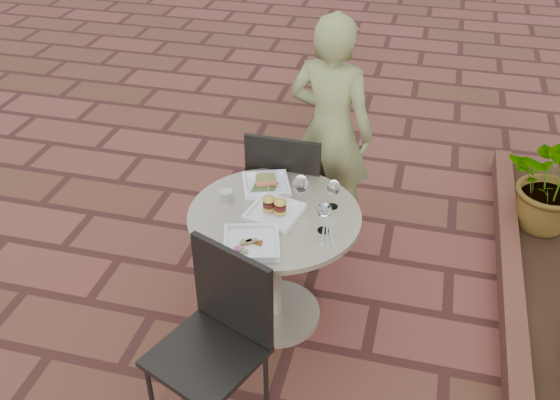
% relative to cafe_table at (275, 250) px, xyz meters
% --- Properties ---
extents(ground, '(60.00, 60.00, 0.00)m').
position_rel_cafe_table_xyz_m(ground, '(-0.28, 0.24, -0.48)').
color(ground, brown).
rests_on(ground, ground).
extents(cafe_table, '(0.90, 0.90, 0.73)m').
position_rel_cafe_table_xyz_m(cafe_table, '(0.00, 0.00, 0.00)').
color(cafe_table, gray).
rests_on(cafe_table, ground).
extents(chair_far, '(0.45, 0.45, 0.93)m').
position_rel_cafe_table_xyz_m(chair_far, '(-0.06, 0.53, 0.07)').
color(chair_far, black).
rests_on(chair_far, ground).
extents(chair_near, '(0.57, 0.57, 0.93)m').
position_rel_cafe_table_xyz_m(chair_near, '(-0.08, -0.67, 0.07)').
color(chair_near, black).
rests_on(chair_near, ground).
extents(diner, '(0.61, 0.47, 1.52)m').
position_rel_cafe_table_xyz_m(diner, '(0.13, 0.89, 0.27)').
color(diner, olive).
rests_on(diner, ground).
extents(plate_salmon, '(0.32, 0.32, 0.07)m').
position_rel_cafe_table_xyz_m(plate_salmon, '(-0.11, 0.23, 0.27)').
color(plate_salmon, white).
rests_on(plate_salmon, cafe_table).
extents(plate_sliders, '(0.30, 0.30, 0.16)m').
position_rel_cafe_table_xyz_m(plate_sliders, '(0.00, -0.01, 0.28)').
color(plate_sliders, white).
rests_on(plate_sliders, cafe_table).
extents(plate_tuna, '(0.33, 0.33, 0.03)m').
position_rel_cafe_table_xyz_m(plate_tuna, '(-0.04, -0.28, 0.26)').
color(plate_tuna, white).
rests_on(plate_tuna, cafe_table).
extents(wine_glass_right, '(0.07, 0.07, 0.17)m').
position_rel_cafe_table_xyz_m(wine_glass_right, '(0.27, -0.08, 0.37)').
color(wine_glass_right, white).
rests_on(wine_glass_right, cafe_table).
extents(wine_glass_mid, '(0.08, 0.08, 0.19)m').
position_rel_cafe_table_xyz_m(wine_glass_mid, '(0.12, 0.09, 0.38)').
color(wine_glass_mid, white).
rests_on(wine_glass_mid, cafe_table).
extents(wine_glass_far, '(0.07, 0.07, 0.16)m').
position_rel_cafe_table_xyz_m(wine_glass_far, '(0.28, 0.13, 0.36)').
color(wine_glass_far, white).
rests_on(wine_glass_far, cafe_table).
extents(steel_ramekin, '(0.07, 0.07, 0.05)m').
position_rel_cafe_table_xyz_m(steel_ramekin, '(-0.28, 0.06, 0.27)').
color(steel_ramekin, silver).
rests_on(steel_ramekin, cafe_table).
extents(cutlery_set, '(0.12, 0.19, 0.00)m').
position_rel_cafe_table_xyz_m(cutlery_set, '(0.30, -0.13, 0.25)').
color(cutlery_set, silver).
rests_on(cutlery_set, cafe_table).
extents(planter_curb, '(0.12, 3.00, 0.15)m').
position_rel_cafe_table_xyz_m(planter_curb, '(1.32, 0.54, -0.41)').
color(planter_curb, brown).
rests_on(planter_curb, ground).
extents(potted_plant_a, '(0.74, 0.68, 0.70)m').
position_rel_cafe_table_xyz_m(potted_plant_a, '(1.57, 1.21, -0.07)').
color(potted_plant_a, '#33662D').
rests_on(potted_plant_a, mulch_bed).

